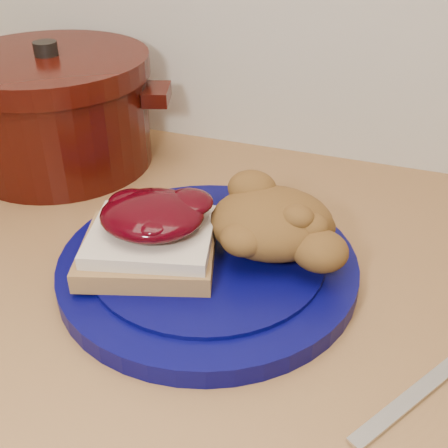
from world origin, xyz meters
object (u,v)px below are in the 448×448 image
(dutch_oven, at_px, (56,110))
(pepper_grinder, at_px, (73,116))
(butter_knife, at_px, (423,388))
(plate, at_px, (208,266))

(dutch_oven, relative_size, pepper_grinder, 2.41)
(butter_knife, height_order, dutch_oven, dutch_oven)
(plate, relative_size, butter_knife, 1.80)
(plate, bearing_deg, pepper_grinder, 145.90)
(butter_knife, xyz_separation_m, pepper_grinder, (-0.47, 0.26, 0.06))
(pepper_grinder, bearing_deg, butter_knife, -28.72)
(butter_knife, bearing_deg, dutch_oven, 94.97)
(plate, bearing_deg, dutch_oven, 148.74)
(butter_knife, bearing_deg, pepper_grinder, 93.45)
(plate, distance_m, pepper_grinder, 0.32)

